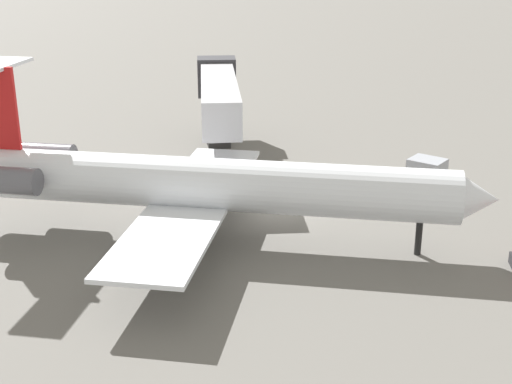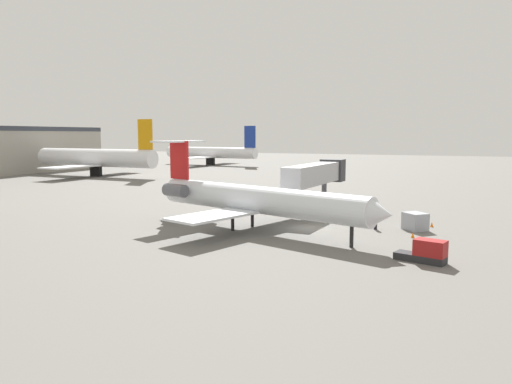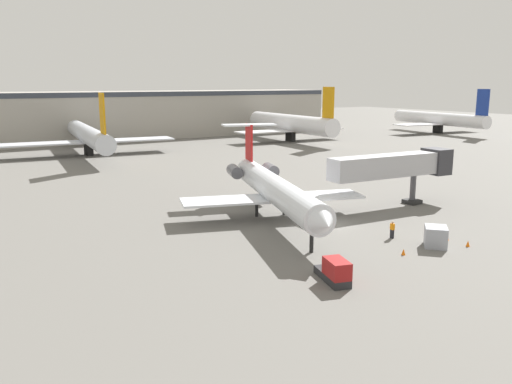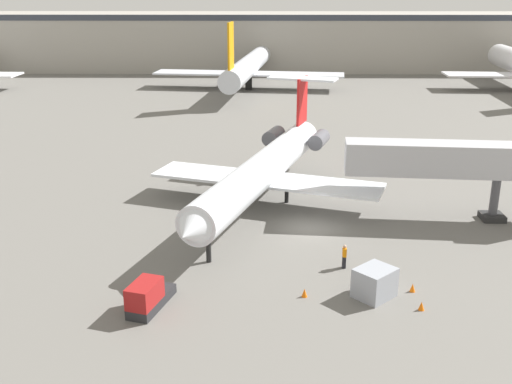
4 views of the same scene
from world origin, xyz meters
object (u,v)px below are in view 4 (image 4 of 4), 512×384
Objects in this scene: ground_crew_marshaller at (344,256)px; traffic_cone_far at (421,306)px; cargo_container_uld at (375,283)px; traffic_cone_mid at (413,288)px; regional_jet at (265,167)px; parked_airliner_centre at (248,67)px; baggage_tug_lead at (148,297)px; jet_bridge at (466,161)px; traffic_cone_near at (304,293)px.

ground_crew_marshaller is 3.07× the size of traffic_cone_far.
traffic_cone_mid is at bearing 14.50° from cargo_container_uld.
regional_jet is 0.72× the size of parked_airliner_centre.
baggage_tug_lead is 16.34m from traffic_cone_mid.
regional_jet is at bearing 168.87° from jet_bridge.
ground_crew_marshaller is at bearing 54.25° from traffic_cone_near.
traffic_cone_mid is 2.28m from traffic_cone_far.
traffic_cone_far is at bearing -63.06° from regional_jet.
cargo_container_uld is 5.42× the size of traffic_cone_near.
cargo_container_uld is 4.34m from traffic_cone_near.
jet_bridge reaches higher than cargo_container_uld.
regional_jet is 17.92m from cargo_container_uld.
regional_jet is 16.40m from jet_bridge.
ground_crew_marshaller reaches higher than traffic_cone_far.
ground_crew_marshaller is 3.07× the size of traffic_cone_mid.
cargo_container_uld reaches higher than ground_crew_marshaller.
traffic_cone_far is (-6.84, -14.92, -4.68)m from jet_bridge.
jet_bridge is 4.06× the size of baggage_tug_lead.
cargo_container_uld is (1.35, -4.00, 0.08)m from ground_crew_marshaller.
cargo_container_uld is at bearing -67.94° from regional_jet.
traffic_cone_mid and traffic_cone_far have the same top height.
traffic_cone_mid is 0.01× the size of parked_airliner_centre.
parked_airliner_centre is (-9.58, 79.16, 3.16)m from cargo_container_uld.
cargo_container_uld reaches higher than traffic_cone_far.
parked_airliner_centre is at bearing 92.66° from regional_jet.
jet_bridge is 10.18× the size of ground_crew_marshaller.
cargo_container_uld is 3.07m from traffic_cone_far.
regional_jet reaches higher than cargo_container_uld.
regional_jet is at bearing 112.06° from cargo_container_uld.
ground_crew_marshaller reaches higher than traffic_cone_near.
parked_airliner_centre is (4.05, 80.91, 3.27)m from baggage_tug_lead.
regional_jet reaches higher than jet_bridge.
regional_jet is 7.14× the size of baggage_tug_lead.
traffic_cone_near is at bearing -125.75° from ground_crew_marshaller.
regional_jet reaches higher than traffic_cone_near.
baggage_tug_lead is at bearing -154.94° from ground_crew_marshaller.
baggage_tug_lead is 0.10× the size of parked_airliner_centre.
jet_bridge is 16.74m from cargo_container_uld.
regional_jet is 20.51m from traffic_cone_far.
jet_bridge is (16.02, -3.15, 1.52)m from regional_jet.
parked_airliner_centre is at bearing 96.90° from cargo_container_uld.
jet_bridge is at bearing 44.45° from traffic_cone_near.
cargo_container_uld is (-9.35, -13.29, -4.02)m from jet_bridge.
ground_crew_marshaller is (5.32, -12.45, -2.58)m from regional_jet.
baggage_tug_lead is 7.70× the size of traffic_cone_far.
regional_jet is at bearing 98.18° from traffic_cone_near.
parked_airliner_centre is at bearing 93.82° from traffic_cone_near.
traffic_cone_far is 81.78m from parked_airliner_centre.
cargo_container_uld is (6.66, -16.44, -2.50)m from regional_jet.
regional_jet is 17.89× the size of ground_crew_marshaller.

